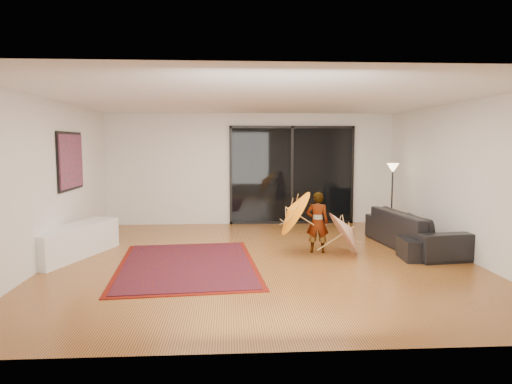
{
  "coord_description": "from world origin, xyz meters",
  "views": [
    {
      "loc": [
        -0.55,
        -7.62,
        1.98
      ],
      "look_at": [
        -0.06,
        0.56,
        1.1
      ],
      "focal_mm": 32.0,
      "sensor_mm": 36.0,
      "label": 1
    }
  ],
  "objects": [
    {
      "name": "floor",
      "position": [
        0.0,
        0.0,
        0.0
      ],
      "size": [
        7.0,
        7.0,
        0.0
      ],
      "primitive_type": "plane",
      "color": "#AE652F",
      "rests_on": "ground"
    },
    {
      "name": "ceiling",
      "position": [
        0.0,
        0.0,
        2.7
      ],
      "size": [
        7.0,
        7.0,
        0.0
      ],
      "primitive_type": "plane",
      "rotation": [
        3.14,
        0.0,
        0.0
      ],
      "color": "white",
      "rests_on": "wall_back"
    },
    {
      "name": "wall_back",
      "position": [
        0.0,
        3.5,
        1.35
      ],
      "size": [
        7.0,
        0.0,
        7.0
      ],
      "primitive_type": "plane",
      "rotation": [
        1.57,
        0.0,
        0.0
      ],
      "color": "silver",
      "rests_on": "floor"
    },
    {
      "name": "wall_front",
      "position": [
        0.0,
        -3.5,
        1.35
      ],
      "size": [
        7.0,
        0.0,
        7.0
      ],
      "primitive_type": "plane",
      "rotation": [
        -1.57,
        0.0,
        0.0
      ],
      "color": "silver",
      "rests_on": "floor"
    },
    {
      "name": "wall_left",
      "position": [
        -3.5,
        0.0,
        1.35
      ],
      "size": [
        0.0,
        7.0,
        7.0
      ],
      "primitive_type": "plane",
      "rotation": [
        1.57,
        0.0,
        1.57
      ],
      "color": "silver",
      "rests_on": "floor"
    },
    {
      "name": "wall_right",
      "position": [
        3.5,
        0.0,
        1.35
      ],
      "size": [
        0.0,
        7.0,
        7.0
      ],
      "primitive_type": "plane",
      "rotation": [
        1.57,
        0.0,
        -1.57
      ],
      "color": "silver",
      "rests_on": "floor"
    },
    {
      "name": "sliding_door",
      "position": [
        1.0,
        3.47,
        1.2
      ],
      "size": [
        3.06,
        0.07,
        2.4
      ],
      "color": "black",
      "rests_on": "wall_back"
    },
    {
      "name": "painting",
      "position": [
        -3.46,
        1.0,
        1.65
      ],
      "size": [
        0.04,
        1.28,
        1.08
      ],
      "color": "black",
      "rests_on": "wall_left"
    },
    {
      "name": "media_console",
      "position": [
        -3.25,
        0.36,
        0.28
      ],
      "size": [
        1.12,
        2.04,
        0.55
      ],
      "primitive_type": "cube",
      "rotation": [
        0.0,
        0.0,
        -0.34
      ],
      "color": "white",
      "rests_on": "floor"
    },
    {
      "name": "speaker",
      "position": [
        -3.25,
        0.34,
        0.16
      ],
      "size": [
        0.34,
        0.34,
        0.32
      ],
      "primitive_type": "cube",
      "rotation": [
        0.0,
        0.0,
        -0.2
      ],
      "color": "#424244",
      "rests_on": "floor"
    },
    {
      "name": "persian_rug",
      "position": [
        -1.23,
        -0.31,
        0.01
      ],
      "size": [
        2.44,
        3.24,
        0.02
      ],
      "rotation": [
        0.0,
        0.0,
        0.08
      ],
      "color": "#5E1008",
      "rests_on": "floor"
    },
    {
      "name": "sofa",
      "position": [
        2.95,
        0.66,
        0.35
      ],
      "size": [
        1.22,
        2.49,
        0.7
      ],
      "primitive_type": "imported",
      "rotation": [
        0.0,
        0.0,
        1.69
      ],
      "color": "black",
      "rests_on": "floor"
    },
    {
      "name": "ottoman",
      "position": [
        2.7,
        -0.17,
        0.18
      ],
      "size": [
        0.65,
        0.65,
        0.36
      ],
      "primitive_type": "cube",
      "rotation": [
        0.0,
        0.0,
        -0.05
      ],
      "color": "black",
      "rests_on": "floor"
    },
    {
      "name": "floor_lamp",
      "position": [
        3.1,
        2.31,
        1.21
      ],
      "size": [
        0.26,
        0.26,
        1.53
      ],
      "color": "black",
      "rests_on": "floor"
    },
    {
      "name": "child",
      "position": [
        1.05,
        0.43,
        0.55
      ],
      "size": [
        0.44,
        0.33,
        1.11
      ],
      "primitive_type": "imported",
      "rotation": [
        0.0,
        0.0,
        2.98
      ],
      "color": "#999999",
      "rests_on": "floor"
    },
    {
      "name": "parasol_orange",
      "position": [
        0.5,
        0.38,
        0.73
      ],
      "size": [
        0.63,
        0.91,
        0.91
      ],
      "rotation": [
        0.0,
        -1.0,
        0.0
      ],
      "color": "orange",
      "rests_on": "child"
    },
    {
      "name": "parasol_white",
      "position": [
        1.65,
        0.28,
        0.5
      ],
      "size": [
        0.64,
        0.88,
        0.95
      ],
      "rotation": [
        0.0,
        1.0,
        0.0
      ],
      "color": "white",
      "rests_on": "floor"
    }
  ]
}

